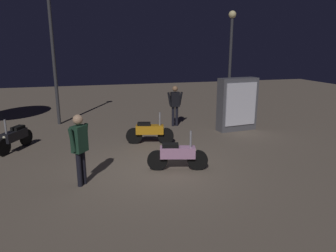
{
  "coord_description": "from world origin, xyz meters",
  "views": [
    {
      "loc": [
        -1.75,
        -7.87,
        3.31
      ],
      "look_at": [
        0.6,
        0.81,
        1.0
      ],
      "focal_mm": 33.39,
      "sensor_mm": 36.0,
      "label": 1
    }
  ],
  "objects_px": {
    "streetlamp_far": "(52,41)",
    "person_bystander_far": "(175,102)",
    "motorcycle_orange_parked_right": "(150,131)",
    "kiosk_billboard": "(237,104)",
    "motorcycle_pink_foreground": "(177,155)",
    "streetlamp_near": "(231,50)",
    "person_rider_beside": "(80,143)",
    "motorcycle_black_parked_left": "(15,137)"
  },
  "relations": [
    {
      "from": "motorcycle_pink_foreground",
      "to": "kiosk_billboard",
      "type": "relative_size",
      "value": 0.78
    },
    {
      "from": "motorcycle_pink_foreground",
      "to": "streetlamp_near",
      "type": "height_order",
      "value": "streetlamp_near"
    },
    {
      "from": "motorcycle_pink_foreground",
      "to": "motorcycle_black_parked_left",
      "type": "distance_m",
      "value": 5.49
    },
    {
      "from": "motorcycle_pink_foreground",
      "to": "motorcycle_black_parked_left",
      "type": "xyz_separation_m",
      "value": [
        -4.61,
        2.99,
        0.0
      ]
    },
    {
      "from": "streetlamp_far",
      "to": "kiosk_billboard",
      "type": "height_order",
      "value": "streetlamp_far"
    },
    {
      "from": "motorcycle_orange_parked_right",
      "to": "streetlamp_far",
      "type": "bearing_deg",
      "value": 144.78
    },
    {
      "from": "motorcycle_orange_parked_right",
      "to": "streetlamp_near",
      "type": "distance_m",
      "value": 6.91
    },
    {
      "from": "streetlamp_far",
      "to": "kiosk_billboard",
      "type": "bearing_deg",
      "value": -22.47
    },
    {
      "from": "person_rider_beside",
      "to": "streetlamp_far",
      "type": "relative_size",
      "value": 0.31
    },
    {
      "from": "motorcycle_orange_parked_right",
      "to": "kiosk_billboard",
      "type": "bearing_deg",
      "value": 27.78
    },
    {
      "from": "motorcycle_orange_parked_right",
      "to": "person_bystander_far",
      "type": "distance_m",
      "value": 2.73
    },
    {
      "from": "streetlamp_far",
      "to": "kiosk_billboard",
      "type": "relative_size",
      "value": 2.68
    },
    {
      "from": "motorcycle_black_parked_left",
      "to": "person_rider_beside",
      "type": "distance_m",
      "value": 3.95
    },
    {
      "from": "motorcycle_black_parked_left",
      "to": "kiosk_billboard",
      "type": "distance_m",
      "value": 8.18
    },
    {
      "from": "motorcycle_black_parked_left",
      "to": "person_rider_beside",
      "type": "xyz_separation_m",
      "value": [
        2.08,
        -3.3,
        0.62
      ]
    },
    {
      "from": "person_bystander_far",
      "to": "person_rider_beside",
      "type": "bearing_deg",
      "value": 144.62
    },
    {
      "from": "motorcycle_pink_foreground",
      "to": "motorcycle_black_parked_left",
      "type": "relative_size",
      "value": 1.07
    },
    {
      "from": "motorcycle_black_parked_left",
      "to": "kiosk_billboard",
      "type": "bearing_deg",
      "value": 120.41
    },
    {
      "from": "person_bystander_far",
      "to": "streetlamp_near",
      "type": "xyz_separation_m",
      "value": [
        3.36,
        1.87,
        2.12
      ]
    },
    {
      "from": "streetlamp_near",
      "to": "kiosk_billboard",
      "type": "bearing_deg",
      "value": -109.98
    },
    {
      "from": "streetlamp_far",
      "to": "person_bystander_far",
      "type": "bearing_deg",
      "value": -18.73
    },
    {
      "from": "motorcycle_black_parked_left",
      "to": "kiosk_billboard",
      "type": "xyz_separation_m",
      "value": [
        8.14,
        0.45,
        0.61
      ]
    },
    {
      "from": "motorcycle_pink_foreground",
      "to": "person_bystander_far",
      "type": "bearing_deg",
      "value": 88.82
    },
    {
      "from": "streetlamp_near",
      "to": "streetlamp_far",
      "type": "height_order",
      "value": "streetlamp_far"
    },
    {
      "from": "motorcycle_pink_foreground",
      "to": "person_bystander_far",
      "type": "relative_size",
      "value": 0.96
    },
    {
      "from": "person_bystander_far",
      "to": "kiosk_billboard",
      "type": "bearing_deg",
      "value": -117.82
    },
    {
      "from": "motorcycle_black_parked_left",
      "to": "streetlamp_far",
      "type": "bearing_deg",
      "value": -171.52
    },
    {
      "from": "motorcycle_orange_parked_right",
      "to": "kiosk_billboard",
      "type": "height_order",
      "value": "kiosk_billboard"
    },
    {
      "from": "streetlamp_far",
      "to": "kiosk_billboard",
      "type": "distance_m",
      "value": 7.97
    },
    {
      "from": "motorcycle_orange_parked_right",
      "to": "person_rider_beside",
      "type": "bearing_deg",
      "value": -114.47
    },
    {
      "from": "person_bystander_far",
      "to": "streetlamp_far",
      "type": "xyz_separation_m",
      "value": [
        -4.78,
        1.62,
        2.49
      ]
    },
    {
      "from": "motorcycle_pink_foreground",
      "to": "person_rider_beside",
      "type": "xyz_separation_m",
      "value": [
        -2.53,
        -0.31,
        0.62
      ]
    },
    {
      "from": "streetlamp_far",
      "to": "motorcycle_orange_parked_right",
      "type": "bearing_deg",
      "value": -49.57
    },
    {
      "from": "motorcycle_black_parked_left",
      "to": "motorcycle_orange_parked_right",
      "type": "xyz_separation_m",
      "value": [
        4.37,
        -0.45,
        0.0
      ]
    },
    {
      "from": "motorcycle_pink_foreground",
      "to": "streetlamp_far",
      "type": "height_order",
      "value": "streetlamp_far"
    },
    {
      "from": "person_rider_beside",
      "to": "streetlamp_near",
      "type": "bearing_deg",
      "value": 83.24
    },
    {
      "from": "person_bystander_far",
      "to": "kiosk_billboard",
      "type": "xyz_separation_m",
      "value": [
        2.22,
        -1.27,
        0.03
      ]
    },
    {
      "from": "motorcycle_pink_foreground",
      "to": "streetlamp_far",
      "type": "distance_m",
      "value": 7.85
    },
    {
      "from": "motorcycle_orange_parked_right",
      "to": "kiosk_billboard",
      "type": "distance_m",
      "value": 3.92
    },
    {
      "from": "motorcycle_pink_foreground",
      "to": "kiosk_billboard",
      "type": "distance_m",
      "value": 4.97
    },
    {
      "from": "motorcycle_pink_foreground",
      "to": "motorcycle_orange_parked_right",
      "type": "distance_m",
      "value": 2.55
    },
    {
      "from": "person_bystander_far",
      "to": "streetlamp_near",
      "type": "height_order",
      "value": "streetlamp_near"
    }
  ]
}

